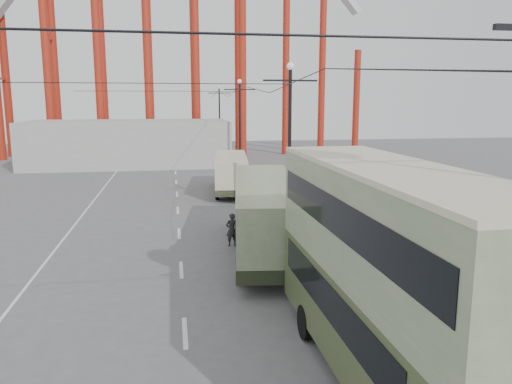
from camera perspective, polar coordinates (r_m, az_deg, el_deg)
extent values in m
cube|color=silver|center=(30.51, -8.86, -3.28)|extent=(0.15, 82.00, 0.01)
cube|color=silver|center=(32.17, 2.59, -2.46)|extent=(0.12, 120.00, 0.01)
cube|color=silver|center=(32.01, -19.70, -3.13)|extent=(0.12, 120.00, 0.01)
cylinder|color=black|center=(29.59, 3.86, 5.23)|extent=(0.20, 0.20, 9.00)
cylinder|color=black|center=(30.26, 3.76, -2.82)|extent=(0.44, 0.44, 0.50)
cube|color=black|center=(29.50, 3.95, 12.60)|extent=(3.20, 0.10, 0.10)
sphere|color=white|center=(29.54, 3.97, 14.15)|extent=(0.44, 0.44, 0.44)
cylinder|color=black|center=(51.20, -1.86, 7.38)|extent=(0.20, 0.20, 9.00)
cylinder|color=black|center=(51.59, -1.83, 2.66)|extent=(0.44, 0.44, 0.50)
cube|color=black|center=(51.14, -1.89, 11.64)|extent=(3.20, 0.10, 0.10)
sphere|color=white|center=(51.17, -1.89, 12.53)|extent=(0.44, 0.44, 0.44)
cylinder|color=black|center=(73.04, -4.19, 8.23)|extent=(0.20, 0.20, 9.00)
cylinder|color=black|center=(73.31, -4.15, 4.91)|extent=(0.44, 0.44, 0.50)
cube|color=black|center=(73.00, -4.23, 11.21)|extent=(3.20, 0.10, 0.10)
sphere|color=white|center=(73.02, -4.24, 11.84)|extent=(0.44, 0.44, 0.44)
cylinder|color=maroon|center=(72.74, -26.61, 10.73)|extent=(1.00, 1.00, 18.00)
cylinder|color=maroon|center=(67.62, -22.90, 14.95)|extent=(1.00, 1.00, 27.00)
cylinder|color=maroon|center=(71.51, -22.16, 14.70)|extent=(1.00, 1.00, 27.00)
cylinder|color=maroon|center=(67.15, -17.92, 19.17)|extent=(1.00, 1.00, 36.00)
cylinder|color=maroon|center=(71.07, -17.43, 18.67)|extent=(1.00, 1.00, 36.00)
cylinder|color=maroon|center=(68.84, 3.48, 16.87)|extent=(0.90, 0.90, 30.00)
cylinder|color=maroon|center=(69.78, 7.56, 13.42)|extent=(0.90, 0.90, 22.00)
cylinder|color=maroon|center=(71.28, 11.39, 10.02)|extent=(0.90, 0.90, 14.00)
cube|color=#979792|center=(58.06, -14.27, 5.44)|extent=(22.00, 10.00, 5.00)
cube|color=#384626|center=(13.05, 14.59, -14.38)|extent=(2.68, 10.51, 2.31)
cube|color=black|center=(12.86, 14.68, -12.46)|extent=(2.71, 8.41, 0.94)
cube|color=#697E5C|center=(12.57, 14.86, -8.92)|extent=(2.70, 10.51, 0.31)
cube|color=#697E5C|center=(12.21, 15.14, -3.09)|extent=(2.68, 10.51, 2.31)
cube|color=black|center=(12.18, 15.17, -2.61)|extent=(2.72, 9.88, 0.89)
cube|color=beige|center=(11.99, 15.41, 2.58)|extent=(2.70, 10.51, 0.13)
cylinder|color=black|center=(15.68, 5.73, -14.57)|extent=(0.30, 1.05, 1.05)
cylinder|color=black|center=(16.43, 13.96, -13.63)|extent=(0.30, 1.05, 1.05)
cube|color=#697E5C|center=(23.65, 1.06, -2.34)|extent=(4.29, 12.39, 2.65)
cube|color=black|center=(23.55, 1.06, -1.30)|extent=(4.16, 11.08, 1.05)
cube|color=#384626|center=(23.90, 1.05, -4.80)|extent=(4.32, 12.39, 0.55)
cube|color=#697E5C|center=(23.38, 1.07, 1.03)|extent=(4.31, 12.39, 0.18)
cylinder|color=black|center=(27.25, -1.97, -3.62)|extent=(0.45, 1.13, 1.10)
cylinder|color=black|center=(27.37, 3.26, -3.57)|extent=(0.45, 1.13, 1.10)
cylinder|color=black|center=(20.26, -1.90, -8.58)|extent=(0.45, 1.13, 1.10)
cylinder|color=black|center=(20.42, 5.19, -8.46)|extent=(0.45, 1.13, 1.10)
cube|color=beige|center=(39.43, -2.85, 2.33)|extent=(3.36, 9.59, 2.25)
cube|color=black|center=(39.38, -2.85, 2.87)|extent=(3.28, 8.47, 0.89)
cube|color=#384626|center=(39.57, -2.84, 1.05)|extent=(3.39, 9.59, 0.47)
cube|color=beige|center=(39.29, -2.86, 4.06)|extent=(3.38, 9.59, 0.15)
cylinder|color=black|center=(42.03, -4.30, 1.19)|extent=(0.36, 0.96, 0.94)
cylinder|color=black|center=(42.04, -1.41, 1.22)|extent=(0.36, 0.96, 0.94)
cylinder|color=black|center=(36.85, -4.45, -0.10)|extent=(0.36, 0.96, 0.94)
cylinder|color=black|center=(36.86, -1.15, -0.07)|extent=(0.36, 0.96, 0.94)
imported|color=black|center=(24.88, -2.80, -4.31)|extent=(0.69, 0.53, 1.67)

